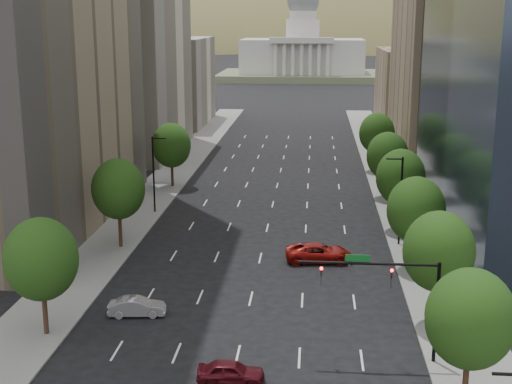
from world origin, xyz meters
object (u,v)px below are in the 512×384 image
(capitol, at_px, (302,56))
(car_silver, at_px, (137,307))
(traffic_signal, at_px, (399,288))
(car_maroon, at_px, (231,372))
(car_red_far, at_px, (319,253))

(capitol, bearing_deg, car_silver, -92.24)
(traffic_signal, distance_m, car_maroon, 12.02)
(car_maroon, distance_m, car_red_far, 23.80)
(traffic_signal, distance_m, car_silver, 20.29)
(car_silver, relative_size, car_red_far, 0.71)
(car_red_far, bearing_deg, car_silver, 129.23)
(traffic_signal, bearing_deg, capitol, 92.74)
(capitol, height_order, car_maroon, capitol)
(traffic_signal, relative_size, capitol, 0.15)
(traffic_signal, bearing_deg, car_red_far, 104.47)
(capitol, height_order, car_red_far, capitol)
(car_maroon, bearing_deg, car_red_far, -14.72)
(traffic_signal, bearing_deg, car_silver, 162.54)
(car_maroon, relative_size, car_silver, 0.97)
(car_maroon, distance_m, car_silver, 12.71)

